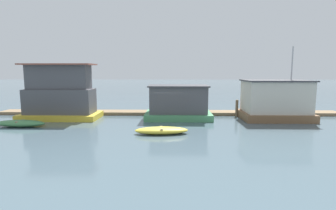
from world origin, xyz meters
TOP-DOWN VIEW (x-y plane):
  - ground_plane at (0.00, 0.00)m, footprint 200.00×200.00m
  - dock_walkway at (0.00, 2.51)m, footprint 33.80×1.87m
  - houseboat_yellow at (-9.83, -0.17)m, footprint 6.95×3.32m
  - houseboat_green at (0.92, 0.22)m, footprint 5.99×3.80m
  - houseboat_brown at (9.62, -0.00)m, footprint 5.96×4.10m
  - dinghy_green at (-11.57, -3.67)m, footprint 3.97×1.31m
  - dinghy_yellow at (-0.34, -5.75)m, footprint 3.78×1.58m
  - mooring_post_far_left at (6.53, 1.33)m, footprint 0.26×0.26m
  - mooring_post_centre at (7.13, 1.33)m, footprint 0.28×0.28m
  - mooring_post_near_left at (-8.81, 1.33)m, footprint 0.26×0.26m

SIDE VIEW (x-z plane):
  - ground_plane at x=0.00m, z-range 0.00..0.00m
  - dock_walkway at x=0.00m, z-range 0.00..0.30m
  - dinghy_yellow at x=-0.34m, z-range 0.00..0.49m
  - dinghy_green at x=-11.57m, z-range 0.00..0.53m
  - mooring_post_near_left at x=-8.81m, z-range 0.00..1.31m
  - mooring_post_centre at x=7.13m, z-range 0.00..1.48m
  - mooring_post_far_left at x=6.53m, z-range 0.00..1.60m
  - houseboat_green at x=0.92m, z-range -0.10..2.95m
  - houseboat_brown at x=9.62m, z-range -1.54..4.95m
  - houseboat_yellow at x=-9.83m, z-range -0.33..4.65m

